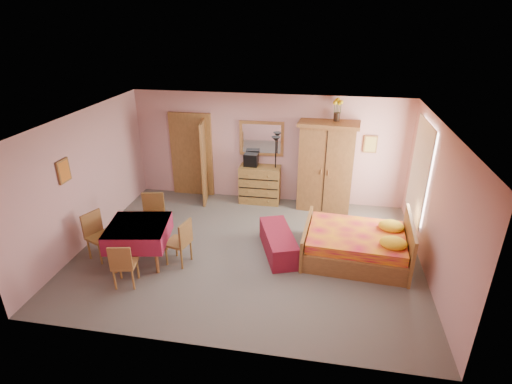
% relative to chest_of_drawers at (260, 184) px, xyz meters
% --- Properties ---
extents(floor, '(6.50, 6.50, 0.00)m').
position_rel_chest_of_drawers_xyz_m(floor, '(0.15, -2.27, -0.46)').
color(floor, '#645E58').
rests_on(floor, ground).
extents(ceiling, '(6.50, 6.50, 0.00)m').
position_rel_chest_of_drawers_xyz_m(ceiling, '(0.15, -2.27, 2.14)').
color(ceiling, brown).
rests_on(ceiling, wall_back).
extents(wall_back, '(6.50, 0.10, 2.60)m').
position_rel_chest_of_drawers_xyz_m(wall_back, '(0.15, 0.23, 0.84)').
color(wall_back, '#CD9595').
rests_on(wall_back, floor).
extents(wall_front, '(6.50, 0.10, 2.60)m').
position_rel_chest_of_drawers_xyz_m(wall_front, '(0.15, -4.77, 0.84)').
color(wall_front, '#CD9595').
rests_on(wall_front, floor).
extents(wall_left, '(0.10, 5.00, 2.60)m').
position_rel_chest_of_drawers_xyz_m(wall_left, '(-3.10, -2.27, 0.84)').
color(wall_left, '#CD9595').
rests_on(wall_left, floor).
extents(wall_right, '(0.10, 5.00, 2.60)m').
position_rel_chest_of_drawers_xyz_m(wall_right, '(3.40, -2.27, 0.84)').
color(wall_right, '#CD9595').
rests_on(wall_right, floor).
extents(doorway, '(1.06, 0.12, 2.15)m').
position_rel_chest_of_drawers_xyz_m(doorway, '(-1.75, 0.20, 0.57)').
color(doorway, '#9E6B35').
rests_on(doorway, floor).
extents(window, '(0.08, 1.40, 1.95)m').
position_rel_chest_of_drawers_xyz_m(window, '(3.36, -1.07, 0.99)').
color(window, white).
rests_on(window, wall_right).
extents(picture_left, '(0.04, 0.32, 0.42)m').
position_rel_chest_of_drawers_xyz_m(picture_left, '(-3.07, -2.87, 1.24)').
color(picture_left, orange).
rests_on(picture_left, wall_left).
extents(picture_back, '(0.30, 0.04, 0.40)m').
position_rel_chest_of_drawers_xyz_m(picture_back, '(2.50, 0.20, 1.09)').
color(picture_back, '#D8BF59').
rests_on(picture_back, wall_back).
extents(chest_of_drawers, '(0.98, 0.49, 0.92)m').
position_rel_chest_of_drawers_xyz_m(chest_of_drawers, '(0.00, 0.00, 0.00)').
color(chest_of_drawers, olive).
rests_on(chest_of_drawers, floor).
extents(wall_mirror, '(1.06, 0.10, 0.83)m').
position_rel_chest_of_drawers_xyz_m(wall_mirror, '(-0.00, 0.21, 1.09)').
color(wall_mirror, white).
rests_on(wall_mirror, wall_back).
extents(stereo, '(0.33, 0.25, 0.30)m').
position_rel_chest_of_drawers_xyz_m(stereo, '(-0.22, 0.02, 0.61)').
color(stereo, black).
rests_on(stereo, chest_of_drawers).
extents(floor_lamp, '(0.24, 0.24, 1.67)m').
position_rel_chest_of_drawers_xyz_m(floor_lamp, '(0.37, 0.01, 0.37)').
color(floor_lamp, black).
rests_on(floor_lamp, floor).
extents(wardrobe, '(1.38, 0.79, 2.09)m').
position_rel_chest_of_drawers_xyz_m(wardrobe, '(1.55, -0.06, 0.58)').
color(wardrobe, brown).
rests_on(wardrobe, floor).
extents(sunflower_vase, '(0.22, 0.22, 0.50)m').
position_rel_chest_of_drawers_xyz_m(sunflower_vase, '(1.70, 0.05, 1.88)').
color(sunflower_vase, yellow).
rests_on(sunflower_vase, wardrobe).
extents(bed, '(2.03, 1.65, 0.90)m').
position_rel_chest_of_drawers_xyz_m(bed, '(2.18, -2.13, -0.01)').
color(bed, '#BC123A').
rests_on(bed, floor).
extents(bench, '(0.92, 1.44, 0.45)m').
position_rel_chest_of_drawers_xyz_m(bench, '(0.73, -2.21, -0.23)').
color(bench, maroon).
rests_on(bench, floor).
extents(dining_table, '(1.22, 1.22, 0.77)m').
position_rel_chest_of_drawers_xyz_m(dining_table, '(-1.76, -2.93, -0.07)').
color(dining_table, maroon).
rests_on(dining_table, floor).
extents(chair_south, '(0.44, 0.44, 0.83)m').
position_rel_chest_of_drawers_xyz_m(chair_south, '(-1.70, -3.63, -0.04)').
color(chair_south, '#AE7A3B').
rests_on(chair_south, floor).
extents(chair_north, '(0.52, 0.52, 0.96)m').
position_rel_chest_of_drawers_xyz_m(chair_north, '(-1.83, -2.16, 0.02)').
color(chair_north, '#915B31').
rests_on(chair_north, floor).
extents(chair_west, '(0.54, 0.54, 0.91)m').
position_rel_chest_of_drawers_xyz_m(chair_west, '(-2.54, -2.95, -0.01)').
color(chair_west, olive).
rests_on(chair_west, floor).
extents(chair_east, '(0.48, 0.48, 0.88)m').
position_rel_chest_of_drawers_xyz_m(chair_east, '(-1.05, -2.86, -0.02)').
color(chair_east, olive).
rests_on(chair_east, floor).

